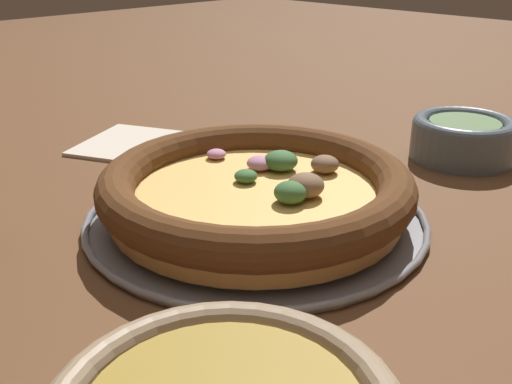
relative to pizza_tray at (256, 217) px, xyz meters
name	(u,v)px	position (x,y,z in m)	size (l,w,h in m)	color
ground_plane	(256,221)	(0.00, 0.00, 0.00)	(3.00, 3.00, 0.00)	brown
pizza_tray	(256,217)	(0.00, 0.00, 0.00)	(0.30, 0.30, 0.01)	gray
pizza	(257,190)	(0.00, 0.00, 0.03)	(0.27, 0.27, 0.04)	tan
bowl_far	(463,137)	(-0.28, 0.05, 0.02)	(0.11, 0.11, 0.05)	slate
napkin	(140,143)	(-0.05, -0.24, 0.00)	(0.17, 0.17, 0.01)	beige
fork	(192,133)	(-0.12, -0.24, 0.00)	(0.15, 0.12, 0.00)	#B7B7BC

